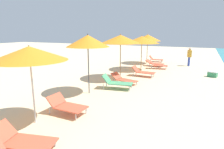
# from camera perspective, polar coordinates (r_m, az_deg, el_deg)

# --- Properties ---
(umbrella_third) EXTENTS (2.26, 2.26, 2.50)m
(umbrella_third) POSITION_cam_1_polar(r_m,az_deg,el_deg) (6.27, -23.19, 5.74)
(umbrella_third) COLOR silver
(umbrella_third) RESTS_ON ground
(lounger_third_shoreside) EXTENTS (1.35, 0.72, 0.63)m
(lounger_third_shoreside) POSITION_cam_1_polar(r_m,az_deg,el_deg) (7.09, -13.23, -8.83)
(lounger_third_shoreside) COLOR #D8593F
(lounger_third_shoreside) RESTS_ON ground
(lounger_third_inland) EXTENTS (1.66, 1.01, 0.63)m
(lounger_third_inland) POSITION_cam_1_polar(r_m,az_deg,el_deg) (5.46, -25.03, -17.00)
(lounger_third_inland) COLOR #D8593F
(lounger_third_inland) RESTS_ON ground
(umbrella_fourth) EXTENTS (1.96, 1.96, 2.77)m
(umbrella_fourth) POSITION_cam_1_polar(r_m,az_deg,el_deg) (8.83, -7.15, 9.79)
(umbrella_fourth) COLOR #4C4C51
(umbrella_fourth) RESTS_ON ground
(lounger_fourth_shoreside) EXTENTS (1.60, 0.90, 0.72)m
(lounger_fourth_shoreside) POSITION_cam_1_polar(r_m,az_deg,el_deg) (9.78, 1.34, -2.24)
(lounger_fourth_shoreside) COLOR #4CA572
(lounger_fourth_shoreside) RESTS_ON ground
(umbrella_fifth) EXTENTS (2.42, 2.42, 2.72)m
(umbrella_fifth) POSITION_cam_1_polar(r_m,az_deg,el_deg) (11.59, 2.53, 10.38)
(umbrella_fifth) COLOR olive
(umbrella_fifth) RESTS_ON ground
(lounger_fifth_shoreside) EXTENTS (1.47, 0.68, 0.64)m
(lounger_fifth_shoreside) POSITION_cam_1_polar(r_m,az_deg,el_deg) (12.66, 9.10, 0.87)
(lounger_fifth_shoreside) COLOR #D8593F
(lounger_fifth_shoreside) RESTS_ON ground
(lounger_fifth_inland) EXTENTS (1.63, 0.94, 0.54)m
(lounger_fifth_inland) POSITION_cam_1_polar(r_m,az_deg,el_deg) (10.83, 3.46, -1.35)
(lounger_fifth_inland) COLOR #D8593F
(lounger_fifth_inland) RESTS_ON ground
(umbrella_sixth) EXTENTS (2.56, 2.56, 2.57)m
(umbrella_sixth) POSITION_cam_1_polar(r_m,az_deg,el_deg) (14.60, 8.80, 10.10)
(umbrella_sixth) COLOR olive
(umbrella_sixth) RESTS_ON ground
(lounger_sixth_shoreside) EXTENTS (1.44, 0.83, 0.56)m
(lounger_sixth_shoreside) POSITION_cam_1_polar(r_m,az_deg,el_deg) (15.47, 13.48, 2.75)
(lounger_sixth_shoreside) COLOR #D8593F
(lounger_sixth_shoreside) RESTS_ON ground
(umbrella_farthest) EXTENTS (2.33, 2.33, 2.64)m
(umbrella_farthest) POSITION_cam_1_polar(r_m,az_deg,el_deg) (17.73, 10.48, 10.61)
(umbrella_farthest) COLOR olive
(umbrella_farthest) RESTS_ON ground
(lounger_farthest_shoreside) EXTENTS (1.33, 0.70, 0.58)m
(lounger_farthest_shoreside) POSITION_cam_1_polar(r_m,az_deg,el_deg) (19.01, 12.75, 4.47)
(lounger_farthest_shoreside) COLOR #D8593F
(lounger_farthest_shoreside) RESTS_ON ground
(lounger_farthest_inland) EXTENTS (1.55, 0.87, 0.53)m
(lounger_farthest_inland) POSITION_cam_1_polar(r_m,az_deg,el_deg) (16.49, 12.42, 3.31)
(lounger_farthest_inland) COLOR #D8593F
(lounger_farthest_inland) RESTS_ON ground
(person_walking_near) EXTENTS (0.36, 0.42, 1.53)m
(person_walking_near) POSITION_cam_1_polar(r_m,az_deg,el_deg) (17.42, 21.87, 5.34)
(person_walking_near) COLOR #334CB2
(person_walking_near) RESTS_ON ground
(cooler_box) EXTENTS (0.63, 0.50, 0.36)m
(cooler_box) POSITION_cam_1_polar(r_m,az_deg,el_deg) (13.93, 27.53, 0.09)
(cooler_box) COLOR #338C59
(cooler_box) RESTS_ON ground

